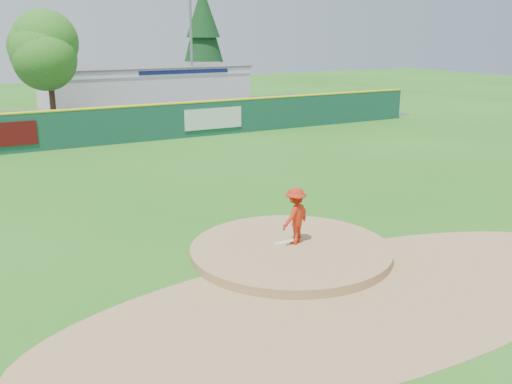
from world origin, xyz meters
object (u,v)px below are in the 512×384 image
pitcher (296,216)px  conifer_tree (203,35)px  deciduous_tree (48,54)px  light_pole_right (191,36)px  pool_building_grp (143,87)px  van (113,122)px

pitcher → conifer_tree: size_ratio=0.17×
deciduous_tree → light_pole_right: 11.75m
pool_building_grp → deciduous_tree: size_ratio=2.07×
van → light_pole_right: bearing=-51.5°
conifer_tree → pool_building_grp: bearing=-150.2°
van → deciduous_tree: (-2.79, 3.49, 3.86)m
van → pool_building_grp: bearing=-30.3°
pitcher → deciduous_tree: (-2.25, 24.82, 3.51)m
pitcher → light_pole_right: (8.75, 28.82, 4.50)m
deciduous_tree → light_pole_right: (11.00, 4.00, 0.99)m
conifer_tree → van: bearing=-130.1°
pool_building_grp → conifer_tree: 8.95m
light_pole_right → van: bearing=-137.7°
pitcher → pool_building_grp: size_ratio=0.10×
van → deciduous_tree: deciduous_tree is taller
deciduous_tree → pitcher: bearing=-84.8°
pool_building_grp → conifer_tree: size_ratio=1.60×
van → conifer_tree: size_ratio=0.51×
pitcher → light_pole_right: size_ratio=0.16×
pitcher → light_pole_right: light_pole_right is taller
van → deciduous_tree: size_ratio=0.66×
pitcher → deciduous_tree: 25.17m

